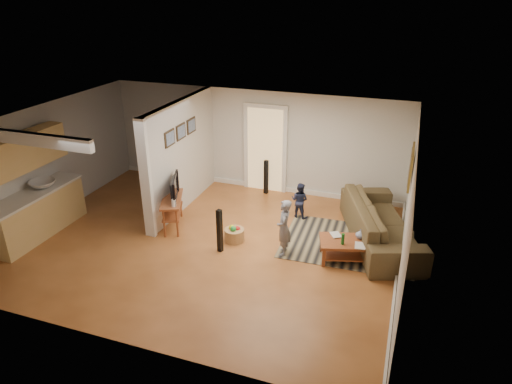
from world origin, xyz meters
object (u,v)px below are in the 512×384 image
tv_console (172,201)px  speaker_right (266,177)px  sofa (378,241)px  toddler (299,217)px  coffee_table (349,245)px  toy_basket (234,234)px  child (283,253)px  speaker_left (220,231)px

tv_console → speaker_right: (1.34, 2.30, -0.17)m
sofa → toddler: size_ratio=3.42×
tv_console → toddler: bearing=5.3°
sofa → toddler: 1.86m
coffee_table → toy_basket: size_ratio=2.96×
tv_console → toy_basket: bearing=-28.5°
child → sofa: bearing=112.4°
speaker_left → child: speaker_left is taller
sofa → toy_basket: bearing=89.3°
sofa → speaker_left: speaker_left is taller
tv_console → child: size_ratio=1.00×
sofa → speaker_right: bearing=43.2°
coffee_table → toddler: size_ratio=1.45×
speaker_left → child: size_ratio=0.79×
coffee_table → toddler: coffee_table is taller
sofa → speaker_right: (-2.90, 1.48, 0.44)m
sofa → tv_console: size_ratio=2.49×
tv_console → toy_basket: tv_console is taller
sofa → tv_console: bearing=81.2°
speaker_left → toddler: bearing=74.9°
speaker_right → toddler: speaker_right is taller
speaker_left → speaker_right: bearing=104.9°
speaker_left → toddler: (1.10, 1.91, -0.45)m
toy_basket → speaker_right: bearing=92.7°
coffee_table → tv_console: 3.76m
toy_basket → coffee_table: bearing=1.3°
speaker_left → tv_console: bearing=170.7°
toddler → coffee_table: bearing=143.9°
sofa → speaker_left: size_ratio=3.14×
speaker_left → child: (1.19, 0.32, -0.45)m
speaker_right → tv_console: bearing=-98.1°
tv_console → speaker_left: 1.47m
toddler → tv_console: bearing=39.2°
tv_console → coffee_table: bearing=-24.4°
speaker_right → child: size_ratio=0.77×
tv_console → toddler: tv_console is taller
speaker_left → toddler: size_ratio=1.09×
tv_console → speaker_right: bearing=36.8°
speaker_right → toy_basket: 2.46m
sofa → child: (-1.71, -1.11, 0.00)m
coffee_table → speaker_right: speaker_right is taller
speaker_right → toddler: bearing=-19.7°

